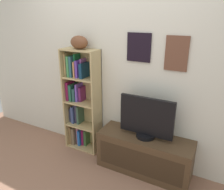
# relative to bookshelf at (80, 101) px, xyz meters

# --- Properties ---
(back_wall) EXTENTS (4.80, 0.08, 2.53)m
(back_wall) POSITION_rel_bookshelf_xyz_m (0.47, 0.12, 0.54)
(back_wall) COLOR silver
(back_wall) RESTS_ON ground
(bookshelf) EXTENTS (0.51, 0.24, 1.46)m
(bookshelf) POSITION_rel_bookshelf_xyz_m (0.00, 0.00, 0.00)
(bookshelf) COLOR tan
(bookshelf) RESTS_ON ground
(football) EXTENTS (0.29, 0.21, 0.17)m
(football) POSITION_rel_bookshelf_xyz_m (0.06, -0.03, 0.82)
(football) COLOR brown
(football) RESTS_ON bookshelf
(tv_stand) EXTENTS (1.15, 0.40, 0.49)m
(tv_stand) POSITION_rel_bookshelf_xyz_m (1.02, -0.11, -0.48)
(tv_stand) COLOR #483321
(tv_stand) RESTS_ON ground
(television) EXTENTS (0.65, 0.22, 0.51)m
(television) POSITION_rel_bookshelf_xyz_m (1.02, -0.11, 0.01)
(television) COLOR black
(television) RESTS_ON tv_stand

